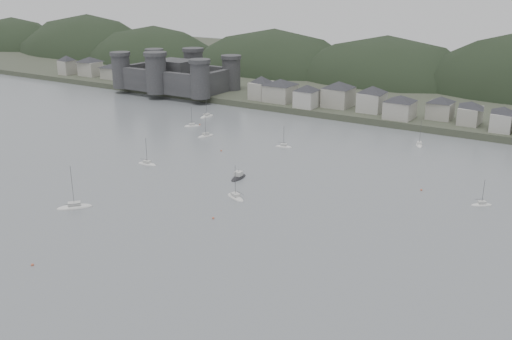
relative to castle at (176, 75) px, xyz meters
The scene contains 8 objects.
ground 216.45m from the castle, 56.28° to the right, with size 900.00×900.00×0.00m, color slate.
far_shore_land 166.61m from the castle, 43.83° to the left, with size 900.00×250.00×3.00m, color #383D2D.
forested_ridge 155.26m from the castle, 35.67° to the left, with size 851.55×103.94×102.57m.
castle is the anchor object (origin of this frame).
waterfront_town 170.64m from the castle, ahead, with size 451.48×28.46×12.92m.
moored_fleet 154.79m from the castle, 49.65° to the right, with size 251.72×177.53×13.53m.
motor_launch_far 149.05m from the castle, 42.23° to the right, with size 3.70×8.45×3.96m.
mooring_buoys 167.74m from the castle, 45.26° to the right, with size 154.61×128.81×0.70m.
Camera 1 is at (90.21, -66.55, 62.23)m, focal length 40.38 mm.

